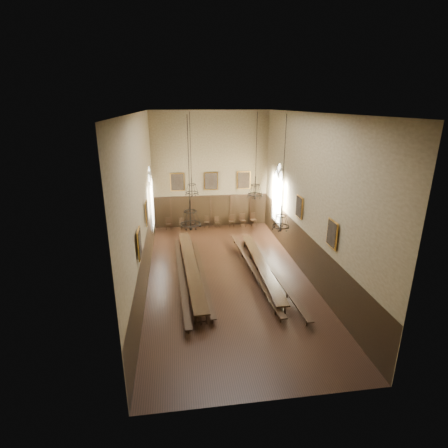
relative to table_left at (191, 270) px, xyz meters
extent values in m
cube|color=black|center=(2.08, -0.26, -0.41)|extent=(9.00, 18.00, 0.02)
cube|color=black|center=(2.08, -0.26, 8.61)|extent=(9.00, 18.00, 0.02)
cube|color=#877853|center=(2.08, 8.75, 4.10)|extent=(9.00, 0.02, 9.00)
cube|color=#877853|center=(2.08, -9.27, 4.10)|extent=(9.00, 0.02, 9.00)
cube|color=#877853|center=(-2.43, -0.26, 4.10)|extent=(0.02, 18.00, 9.00)
cube|color=#877853|center=(6.59, -0.26, 4.10)|extent=(0.02, 18.00, 9.00)
cube|color=black|center=(0.00, 0.00, 0.37)|extent=(1.22, 10.32, 0.07)
cube|color=black|center=(4.04, -0.27, 0.28)|extent=(0.76, 9.14, 0.06)
cube|color=black|center=(-0.57, -0.50, 0.04)|extent=(0.73, 10.34, 0.05)
cube|color=black|center=(0.60, -0.32, 0.00)|extent=(0.60, 9.34, 0.05)
cube|color=black|center=(3.55, -0.17, 0.05)|extent=(0.86, 10.52, 0.05)
cube|color=black|center=(4.63, -0.53, 0.05)|extent=(0.85, 10.68, 0.05)
cube|color=black|center=(-1.37, 8.33, 0.03)|extent=(0.44, 0.44, 0.05)
cube|color=black|center=(-1.37, 8.51, 0.28)|extent=(0.41, 0.07, 0.48)
cube|color=black|center=(-0.31, 8.27, 0.01)|extent=(0.48, 0.48, 0.05)
cube|color=black|center=(-0.31, 8.43, 0.24)|extent=(0.38, 0.14, 0.46)
cube|color=black|center=(0.49, 8.25, 0.03)|extent=(0.49, 0.49, 0.05)
cube|color=black|center=(0.49, 8.42, 0.26)|extent=(0.40, 0.14, 0.48)
cube|color=black|center=(1.67, 8.30, 0.03)|extent=(0.50, 0.50, 0.05)
cube|color=black|center=(1.67, 8.47, 0.28)|extent=(0.40, 0.14, 0.48)
cube|color=black|center=(2.51, 8.22, 0.00)|extent=(0.44, 0.44, 0.05)
cube|color=black|center=(2.51, 8.39, 0.23)|extent=(0.38, 0.10, 0.45)
cube|color=black|center=(3.66, 8.22, 0.05)|extent=(0.44, 0.44, 0.05)
cube|color=black|center=(3.66, 8.39, 0.29)|extent=(0.42, 0.07, 0.50)
cube|color=black|center=(4.59, 8.23, 0.07)|extent=(0.44, 0.44, 0.05)
cube|color=black|center=(4.59, 8.42, 0.33)|extent=(0.44, 0.04, 0.52)
cube|color=black|center=(5.46, 8.28, 0.08)|extent=(0.51, 0.51, 0.05)
cube|color=black|center=(5.46, 8.47, 0.35)|extent=(0.45, 0.10, 0.54)
cylinder|color=black|center=(0.30, 2.49, 6.75)|extent=(0.03, 0.03, 3.70)
torus|color=black|center=(0.30, 2.49, 3.94)|extent=(0.78, 0.78, 0.05)
torus|color=black|center=(0.30, 2.49, 4.44)|extent=(0.49, 0.49, 0.04)
cylinder|color=black|center=(0.30, 2.49, 4.35)|extent=(0.05, 0.05, 1.09)
cylinder|color=black|center=(4.06, 1.87, 6.78)|extent=(0.03, 0.03, 3.64)
torus|color=black|center=(4.06, 1.87, 3.85)|extent=(0.90, 0.90, 0.05)
torus|color=black|center=(4.06, 1.87, 4.43)|extent=(0.57, 0.57, 0.04)
cylinder|color=black|center=(4.06, 1.87, 4.32)|extent=(0.06, 0.06, 1.27)
cylinder|color=black|center=(-0.04, -3.05, 6.79)|extent=(0.03, 0.03, 3.61)
torus|color=black|center=(-0.04, -3.05, 3.86)|extent=(0.91, 0.91, 0.05)
torus|color=black|center=(-0.04, -3.05, 4.45)|extent=(0.58, 0.58, 0.04)
cylinder|color=black|center=(-0.04, -3.05, 4.34)|extent=(0.06, 0.06, 1.28)
cylinder|color=black|center=(4.27, -2.77, 6.53)|extent=(0.03, 0.03, 4.14)
torus|color=black|center=(4.27, -2.77, 3.44)|extent=(0.82, 0.82, 0.05)
torus|color=black|center=(4.27, -2.77, 3.97)|extent=(0.52, 0.52, 0.04)
cylinder|color=black|center=(4.27, -2.77, 3.87)|extent=(0.06, 0.06, 1.16)
cube|color=gold|center=(-0.52, 8.62, 3.30)|extent=(1.10, 0.12, 1.40)
cube|color=black|center=(-0.52, 8.62, 3.30)|extent=(0.98, 0.02, 1.28)
cube|color=gold|center=(2.08, 8.62, 3.30)|extent=(1.10, 0.12, 1.40)
cube|color=black|center=(2.08, 8.62, 3.30)|extent=(0.98, 0.02, 1.28)
cube|color=gold|center=(4.68, 8.62, 3.30)|extent=(1.10, 0.12, 1.40)
cube|color=black|center=(4.68, 8.62, 3.30)|extent=(0.98, 0.02, 1.28)
cube|color=gold|center=(-2.30, 0.74, 3.30)|extent=(0.12, 1.00, 1.30)
cube|color=black|center=(-2.30, 0.74, 3.30)|extent=(0.02, 0.88, 1.18)
cube|color=gold|center=(-2.30, -3.76, 3.30)|extent=(0.12, 1.00, 1.30)
cube|color=black|center=(-2.30, -3.76, 3.30)|extent=(0.02, 0.88, 1.18)
cube|color=gold|center=(6.46, 0.74, 3.30)|extent=(0.12, 1.00, 1.30)
cube|color=black|center=(6.46, 0.74, 3.30)|extent=(0.02, 0.88, 1.18)
cube|color=gold|center=(6.46, -3.76, 3.30)|extent=(0.12, 1.00, 1.30)
cube|color=black|center=(6.46, -3.76, 3.30)|extent=(0.02, 0.88, 1.18)
camera|label=1|loc=(-0.60, -18.07, 9.01)|focal=28.00mm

